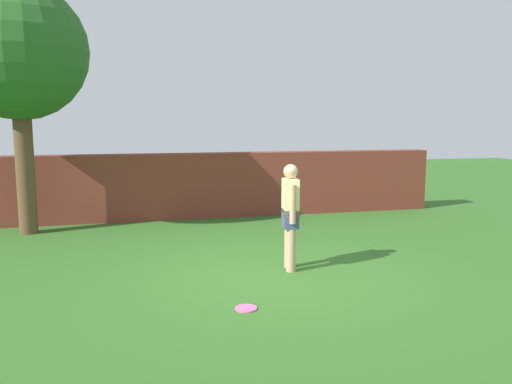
# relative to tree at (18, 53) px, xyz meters

# --- Properties ---
(ground_plane) EXTENTS (40.00, 40.00, 0.00)m
(ground_plane) POSITION_rel_tree_xyz_m (4.05, -4.04, -3.57)
(ground_plane) COLOR #336623
(brick_wall) EXTENTS (13.76, 0.50, 1.52)m
(brick_wall) POSITION_rel_tree_xyz_m (2.55, 0.90, -2.81)
(brick_wall) COLOR brown
(brick_wall) RESTS_ON ground
(tree) EXTENTS (2.68, 2.68, 4.95)m
(tree) POSITION_rel_tree_xyz_m (0.00, 0.00, 0.00)
(tree) COLOR brown
(tree) RESTS_ON ground
(person) EXTENTS (0.27, 0.53, 1.62)m
(person) POSITION_rel_tree_xyz_m (4.36, -3.73, -2.67)
(person) COLOR tan
(person) RESTS_ON ground
(frisbee_pink) EXTENTS (0.27, 0.27, 0.02)m
(frisbee_pink) POSITION_rel_tree_xyz_m (3.33, -5.20, -3.56)
(frisbee_pink) COLOR pink
(frisbee_pink) RESTS_ON ground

